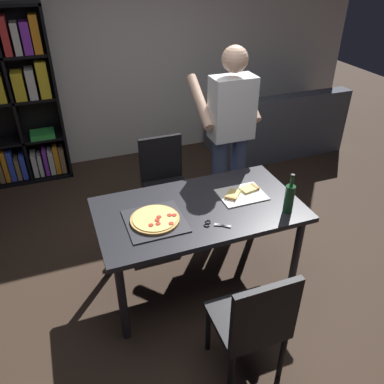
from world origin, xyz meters
The scene contains 11 objects.
ground_plane centered at (0.00, 0.00, 0.00)m, with size 12.00×12.00×0.00m, color #38281E.
back_wall centered at (0.00, 2.60, 1.40)m, with size 6.40×0.10×2.80m, color silver.
dining_table centered at (0.00, 0.00, 0.67)m, with size 1.55×0.85×0.75m.
chair_near_camera centered at (0.00, -0.91, 0.51)m, with size 0.42×0.42×0.90m.
chair_far_side centered at (0.00, 0.91, 0.51)m, with size 0.42×0.42×0.90m.
couch centered at (1.90, 1.99, 0.30)m, with size 1.70×0.86×0.85m.
person_serving_pizza centered at (0.57, 0.69, 1.00)m, with size 0.55×0.54×1.75m.
pepperoni_pizza_on_tray centered at (-0.36, -0.06, 0.77)m, with size 0.41×0.41×0.04m.
pizza_slices_on_towel centered at (0.38, 0.05, 0.76)m, with size 0.36×0.28×0.03m.
wine_bottle centered at (0.60, -0.28, 0.87)m, with size 0.07×0.07×0.32m.
kitchen_scissors centered at (0.01, -0.23, 0.76)m, with size 0.19×0.15×0.01m.
Camera 1 is at (-0.90, -2.24, 2.42)m, focal length 36.48 mm.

